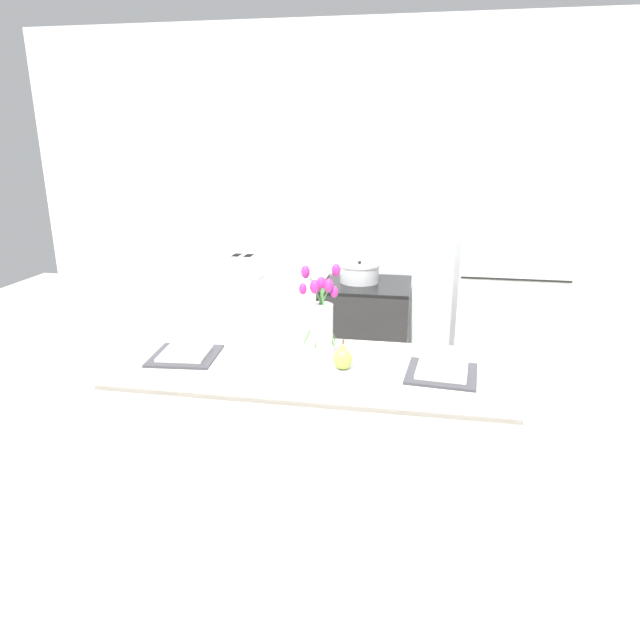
% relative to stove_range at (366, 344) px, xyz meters
% --- Properties ---
extents(ground_plane, '(10.00, 10.00, 0.00)m').
position_rel_stove_range_xyz_m(ground_plane, '(-0.10, -1.60, -0.46)').
color(ground_plane, beige).
extents(back_wall, '(5.20, 0.08, 2.70)m').
position_rel_stove_range_xyz_m(back_wall, '(-0.10, 0.40, 0.89)').
color(back_wall, silver).
rests_on(back_wall, ground_plane).
extents(kitchen_island, '(1.80, 0.66, 0.95)m').
position_rel_stove_range_xyz_m(kitchen_island, '(-0.10, -1.60, 0.02)').
color(kitchen_island, silver).
rests_on(kitchen_island, ground_plane).
extents(back_counter, '(1.68, 0.60, 0.92)m').
position_rel_stove_range_xyz_m(back_counter, '(-1.16, 0.00, 0.00)').
color(back_counter, silver).
rests_on(back_counter, ground_plane).
extents(stove_range, '(0.60, 0.61, 0.92)m').
position_rel_stove_range_xyz_m(stove_range, '(0.00, 0.00, 0.00)').
color(stove_range, black).
rests_on(stove_range, ground_plane).
extents(refrigerator, '(0.68, 0.67, 1.72)m').
position_rel_stove_range_xyz_m(refrigerator, '(0.95, 0.00, 0.40)').
color(refrigerator, white).
rests_on(refrigerator, ground_plane).
extents(flower_vase, '(0.17, 0.14, 0.43)m').
position_rel_stove_range_xyz_m(flower_vase, '(-0.06, -1.55, 0.66)').
color(flower_vase, silver).
rests_on(flower_vase, kitchen_island).
extents(pear_figurine, '(0.08, 0.08, 0.14)m').
position_rel_stove_range_xyz_m(pear_figurine, '(0.06, -1.65, 0.54)').
color(pear_figurine, '#9EBC47').
rests_on(pear_figurine, kitchen_island).
extents(plate_setting_left, '(0.32, 0.32, 0.02)m').
position_rel_stove_range_xyz_m(plate_setting_left, '(-0.68, -1.64, 0.50)').
color(plate_setting_left, '#333338').
rests_on(plate_setting_left, kitchen_island).
extents(plate_setting_right, '(0.32, 0.32, 0.02)m').
position_rel_stove_range_xyz_m(plate_setting_right, '(0.48, -1.64, 0.50)').
color(plate_setting_right, '#333338').
rests_on(plate_setting_right, kitchen_island).
extents(toaster, '(0.28, 0.18, 0.17)m').
position_rel_stove_range_xyz_m(toaster, '(-0.92, -0.01, 0.55)').
color(toaster, '#B7BABC').
rests_on(toaster, back_counter).
extents(cooking_pot, '(0.29, 0.29, 0.16)m').
position_rel_stove_range_xyz_m(cooking_pot, '(-0.07, 0.03, 0.53)').
color(cooking_pot, '#B2B5B7').
rests_on(cooking_pot, stove_range).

